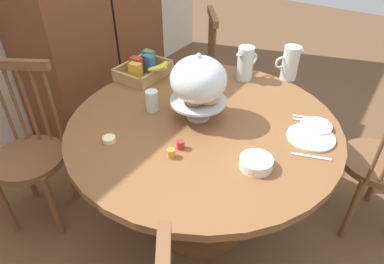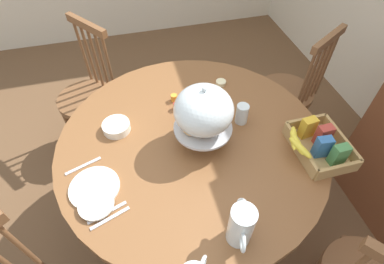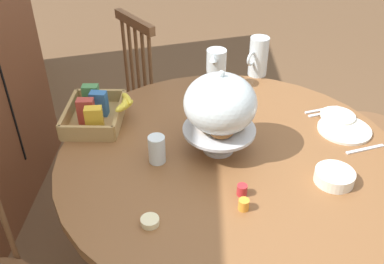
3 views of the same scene
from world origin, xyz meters
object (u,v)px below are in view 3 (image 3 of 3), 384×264
object	(u,v)px
milk_pitcher	(216,71)
cereal_basket	(97,111)
orange_juice_pitcher	(258,58)
china_plate_large	(344,129)
cereal_bowl	(334,177)
windsor_chair_facing_door	(374,136)
dining_table	(228,189)
pastry_stand_with_dome	(220,107)
drinking_glass	(157,149)
china_plate_small	(338,116)
windsor_chair_far_side	(121,110)
butter_dish	(150,221)

from	to	relation	value
milk_pitcher	cereal_basket	bearing A→B (deg)	120.73
orange_juice_pitcher	china_plate_large	bearing A→B (deg)	-148.80
orange_juice_pitcher	milk_pitcher	size ratio (longest dim) A/B	1.01
orange_juice_pitcher	cereal_bowl	distance (m)	0.86
milk_pitcher	cereal_bowl	world-z (taller)	milk_pitcher
windsor_chair_facing_door	orange_juice_pitcher	size ratio (longest dim) A/B	4.85
dining_table	cereal_basket	bearing A→B (deg)	68.20
milk_pitcher	cereal_basket	xyz separation A→B (m)	(-0.31, 0.52, -0.04)
pastry_stand_with_dome	milk_pitcher	world-z (taller)	pastry_stand_with_dome
orange_juice_pitcher	milk_pitcher	xyz separation A→B (m)	(-0.15, 0.22, -0.00)
drinking_glass	china_plate_small	bearing A→B (deg)	-67.94
china_plate_large	china_plate_small	world-z (taller)	china_plate_small
dining_table	cereal_basket	distance (m)	0.65
pastry_stand_with_dome	orange_juice_pitcher	size ratio (longest dim) A/B	1.71
china_plate_large	cereal_bowl	world-z (taller)	cereal_bowl
drinking_glass	milk_pitcher	bearing A→B (deg)	-22.05
pastry_stand_with_dome	orange_juice_pitcher	distance (m)	0.70
milk_pitcher	cereal_basket	world-z (taller)	milk_pitcher
cereal_bowl	drinking_glass	size ratio (longest dim) A/B	1.27
windsor_chair_far_side	butter_dish	size ratio (longest dim) A/B	16.25
dining_table	cereal_bowl	size ratio (longest dim) A/B	9.62
windsor_chair_facing_door	orange_juice_pitcher	xyz separation A→B (m)	(0.14, 0.63, 0.38)
china_plate_large	china_plate_small	distance (m)	0.09
windsor_chair_far_side	cereal_bowl	world-z (taller)	windsor_chair_far_side
dining_table	cereal_basket	world-z (taller)	cereal_basket
cereal_bowl	butter_dish	distance (m)	0.67
windsor_chair_facing_door	cereal_bowl	world-z (taller)	windsor_chair_facing_door
cereal_basket	china_plate_large	bearing A→B (deg)	-93.12
windsor_chair_facing_door	butter_dish	world-z (taller)	windsor_chair_facing_door
milk_pitcher	china_plate_large	bearing A→B (deg)	-124.48
windsor_chair_far_side	butter_dish	xyz separation A→B (m)	(-1.15, -0.30, 0.30)
orange_juice_pitcher	cereal_basket	distance (m)	0.87
windsor_chair_far_side	orange_juice_pitcher	distance (m)	0.85
cereal_bowl	orange_juice_pitcher	bearing A→B (deg)	12.38
china_plate_large	drinking_glass	distance (m)	0.80
pastry_stand_with_dome	milk_pitcher	bearing A→B (deg)	-0.24
china_plate_small	butter_dish	xyz separation A→B (m)	(-0.63, 0.76, -0.01)
milk_pitcher	butter_dish	world-z (taller)	milk_pitcher
dining_table	china_plate_small	xyz separation A→B (m)	(0.26, -0.48, 0.20)
cereal_basket	drinking_glass	size ratio (longest dim) A/B	2.87
milk_pitcher	butter_dish	size ratio (longest dim) A/B	3.32
orange_juice_pitcher	china_plate_small	size ratio (longest dim) A/B	1.34
windsor_chair_facing_door	china_plate_small	distance (m)	0.53
milk_pitcher	drinking_glass	distance (m)	0.63
dining_table	milk_pitcher	size ratio (longest dim) A/B	6.75
pastry_stand_with_dome	china_plate_small	world-z (taller)	pastry_stand_with_dome
orange_juice_pitcher	milk_pitcher	bearing A→B (deg)	124.57
orange_juice_pitcher	drinking_glass	size ratio (longest dim) A/B	1.83
pastry_stand_with_dome	drinking_glass	world-z (taller)	pastry_stand_with_dome
milk_pitcher	windsor_chair_facing_door	bearing A→B (deg)	-89.12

